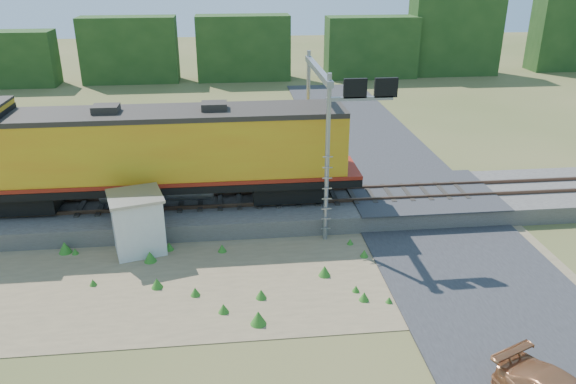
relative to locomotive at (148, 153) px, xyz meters
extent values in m
plane|color=#475123|center=(5.78, -6.00, -3.32)|extent=(140.00, 140.00, 0.00)
cube|color=slate|center=(5.78, 0.00, -2.92)|extent=(70.00, 5.00, 0.80)
cube|color=brown|center=(5.78, -0.72, -2.44)|extent=(70.00, 0.10, 0.16)
cube|color=brown|center=(5.78, 0.72, -2.44)|extent=(70.00, 0.10, 0.16)
cube|color=#8C7754|center=(3.78, -5.50, -3.30)|extent=(26.00, 8.00, 0.03)
cube|color=#38383A|center=(12.78, 0.00, -2.49)|extent=(7.00, 5.20, 0.06)
cube|color=#38383A|center=(12.78, 16.00, -3.28)|extent=(7.00, 24.00, 0.08)
cube|color=#1C3C15|center=(5.78, 32.00, -0.07)|extent=(36.00, 3.00, 6.50)
cube|color=black|center=(-5.74, 0.00, -1.94)|extent=(3.33, 2.13, 0.83)
cube|color=black|center=(6.28, 0.00, -1.94)|extent=(3.33, 2.13, 0.83)
cube|color=black|center=(0.27, 0.00, -1.36)|extent=(18.50, 2.78, 0.33)
cylinder|color=gray|center=(0.27, 0.00, -1.80)|extent=(5.09, 1.11, 1.11)
cube|color=gold|center=(0.27, 0.00, 0.24)|extent=(17.11, 2.68, 2.87)
cube|color=maroon|center=(0.27, 0.00, -1.08)|extent=(18.50, 2.82, 0.17)
cube|color=#28231E|center=(0.27, 0.00, 1.79)|extent=(17.11, 2.73, 0.22)
cube|color=#28231E|center=(-1.58, 0.00, 2.00)|extent=(1.11, 0.93, 0.42)
cube|color=#28231E|center=(3.04, 0.00, 2.00)|extent=(1.11, 0.93, 0.42)
cube|color=silver|center=(-0.28, -2.88, -2.11)|extent=(2.37, 2.37, 2.41)
cube|color=gray|center=(-0.28, -2.88, -0.85)|extent=(2.61, 2.61, 0.12)
cylinder|color=gray|center=(7.61, -2.80, 0.31)|extent=(0.19, 0.19, 7.24)
cylinder|color=gray|center=(7.61, 2.80, 0.31)|extent=(0.19, 0.19, 7.24)
cube|color=gray|center=(7.61, 0.00, 3.51)|extent=(0.26, 6.20, 0.26)
cube|color=gray|center=(8.85, -2.80, 2.89)|extent=(2.69, 0.16, 0.16)
cube|color=black|center=(8.64, -2.80, 3.31)|extent=(0.93, 0.16, 0.78)
cube|color=black|center=(9.89, -2.80, 3.31)|extent=(0.93, 0.16, 0.78)
camera|label=1|loc=(3.63, -24.26, 8.15)|focal=35.00mm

